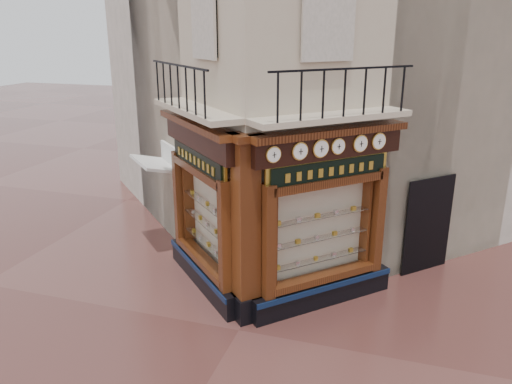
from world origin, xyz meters
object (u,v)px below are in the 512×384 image
at_px(corner_pilaster, 246,233).
at_px(clock_c, 321,149).
at_px(signboard_left, 198,160).
at_px(clock_b, 300,151).
at_px(clock_a, 273,155).
at_px(clock_f, 379,141).
at_px(clock_e, 360,143).
at_px(awning, 161,246).
at_px(signboard_right, 329,171).
at_px(clock_d, 338,146).

distance_m(corner_pilaster, clock_c, 2.25).
bearing_deg(signboard_left, clock_b, -149.74).
xyz_separation_m(clock_a, clock_c, (0.75, 0.75, 0.00)).
bearing_deg(clock_f, clock_e, -180.00).
height_order(awning, signboard_right, signboard_right).
xyz_separation_m(clock_c, awning, (-4.77, 2.03, -3.62)).
bearing_deg(clock_c, clock_d, 0.00).
height_order(corner_pilaster, clock_f, corner_pilaster).
bearing_deg(signboard_right, clock_d, -46.31).
height_order(clock_e, signboard_left, clock_e).
bearing_deg(clock_e, awning, 121.21).
height_order(clock_b, clock_d, clock_b).
height_order(clock_d, clock_e, clock_e).
relative_size(clock_a, clock_b, 0.90).
bearing_deg(corner_pilaster, clock_f, -8.38).
bearing_deg(corner_pilaster, signboard_left, 100.25).
distance_m(clock_c, clock_e, 0.98).
xyz_separation_m(corner_pilaster, awning, (-3.46, 2.75, -1.95)).
height_order(signboard_left, signboard_right, same).
bearing_deg(signboard_right, clock_c, -160.60).
bearing_deg(corner_pilaster, signboard_right, -10.25).
relative_size(awning, signboard_left, 0.79).
xyz_separation_m(corner_pilaster, clock_d, (1.61, 1.01, 1.67)).
bearing_deg(signboard_left, clock_a, -162.54).
xyz_separation_m(clock_f, signboard_right, (-0.89, -0.73, -0.52)).
bearing_deg(clock_c, clock_f, 0.00).
distance_m(corner_pilaster, clock_d, 2.53).
xyz_separation_m(clock_b, clock_e, (1.03, 1.03, -0.00)).
bearing_deg(signboard_right, clock_a, -175.43).
bearing_deg(clock_f, corner_pilaster, 171.62).
xyz_separation_m(corner_pilaster, signboard_left, (-1.46, 1.01, 1.15)).
xyz_separation_m(clock_e, awning, (-5.47, 1.34, -3.62)).
relative_size(clock_d, signboard_right, 0.16).
bearing_deg(clock_e, clock_a, 180.00).
distance_m(clock_b, clock_f, 1.95).
distance_m(clock_b, clock_d, 0.90).
relative_size(clock_a, clock_e, 0.88).
bearing_deg(clock_b, clock_a, 180.00).
xyz_separation_m(clock_c, clock_d, (0.30, 0.30, -0.00)).
bearing_deg(signboard_left, awning, 3.98).
distance_m(signboard_left, signboard_right, 2.92).
height_order(corner_pilaster, clock_e, corner_pilaster).
xyz_separation_m(clock_f, awning, (-5.81, 1.00, -3.62)).
xyz_separation_m(corner_pilaster, clock_b, (0.98, 0.37, 1.67)).
relative_size(corner_pilaster, clock_f, 10.93).
bearing_deg(clock_d, clock_e, -0.00).
xyz_separation_m(clock_b, signboard_left, (-2.44, 0.64, -0.52)).
distance_m(corner_pilaster, clock_f, 3.37).
bearing_deg(clock_a, clock_c, 0.00).
relative_size(clock_a, signboard_right, 0.15).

